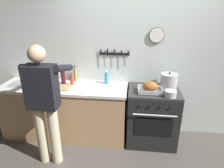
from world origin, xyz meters
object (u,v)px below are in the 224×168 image
(stock_pot, at_px, (169,81))
(bottle_wine_red, at_px, (63,77))
(saucepan, at_px, (170,94))
(bottle_hot_sauce, at_px, (72,80))
(bottle_vinegar, at_px, (75,75))
(bottle_soy_sauce, at_px, (56,78))
(cutting_board, at_px, (59,87))
(roasting_pan, at_px, (150,88))
(bottle_dish_soap, at_px, (107,78))
(person_cook, at_px, (44,100))
(stove, at_px, (152,116))

(stock_pot, bearing_deg, bottle_wine_red, -178.98)
(saucepan, xyz_separation_m, bottle_hot_sauce, (-1.50, 0.28, 0.03))
(bottle_vinegar, bearing_deg, bottle_wine_red, -133.13)
(bottle_wine_red, height_order, bottle_soy_sauce, bottle_wine_red)
(cutting_board, bearing_deg, bottle_wine_red, 85.18)
(roasting_pan, height_order, bottle_dish_soap, bottle_dish_soap)
(roasting_pan, bearing_deg, person_cook, -159.03)
(stove, xyz_separation_m, bottle_wine_red, (-1.44, 0.09, 0.58))
(stock_pot, bearing_deg, person_cook, -156.17)
(bottle_wine_red, bearing_deg, person_cook, -90.15)
(stove, bearing_deg, bottle_soy_sauce, 175.08)
(saucepan, distance_m, cutting_board, 1.66)
(bottle_dish_soap, bearing_deg, bottle_vinegar, 173.84)
(stock_pot, height_order, bottle_soy_sauce, stock_pot)
(bottle_wine_red, relative_size, bottle_soy_sauce, 1.66)
(stove, relative_size, roasting_pan, 2.56)
(roasting_pan, height_order, cutting_board, roasting_pan)
(bottle_soy_sauce, bearing_deg, stove, -4.92)
(bottle_vinegar, distance_m, bottle_hot_sauce, 0.19)
(roasting_pan, bearing_deg, cutting_board, 179.83)
(stock_pot, distance_m, bottle_hot_sauce, 1.52)
(bottle_soy_sauce, bearing_deg, bottle_dish_soap, 3.80)
(stove, height_order, cutting_board, cutting_board)
(bottle_wine_red, height_order, bottle_hot_sauce, bottle_wine_red)
(stock_pot, distance_m, bottle_wine_red, 1.67)
(stove, xyz_separation_m, person_cook, (-1.44, -0.62, 0.50))
(roasting_pan, bearing_deg, saucepan, -25.10)
(saucepan, relative_size, bottle_dish_soap, 0.78)
(bottle_dish_soap, distance_m, bottle_hot_sauce, 0.56)
(cutting_board, xyz_separation_m, bottle_dish_soap, (0.70, 0.28, 0.08))
(bottle_hot_sauce, bearing_deg, person_cook, -102.26)
(stock_pot, xyz_separation_m, bottle_vinegar, (-1.51, 0.13, -0.00))
(stove, height_order, bottle_wine_red, bottle_wine_red)
(cutting_board, xyz_separation_m, bottle_wine_red, (0.01, 0.18, 0.12))
(stove, distance_m, stock_pot, 0.62)
(stove, xyz_separation_m, bottle_soy_sauce, (-1.58, 0.14, 0.53))
(stock_pot, height_order, bottle_dish_soap, stock_pot)
(stock_pot, xyz_separation_m, saucepan, (-0.02, -0.34, -0.07))
(stock_pot, xyz_separation_m, cutting_board, (-1.68, -0.21, -0.10))
(person_cook, height_order, roasting_pan, person_cook)
(cutting_board, relative_size, bottle_hot_sauce, 1.93)
(bottle_dish_soap, relative_size, bottle_wine_red, 0.69)
(cutting_board, relative_size, bottle_dish_soap, 1.69)
(cutting_board, bearing_deg, stock_pot, 6.99)
(person_cook, bearing_deg, bottle_hot_sauce, -21.37)
(stove, distance_m, bottle_vinegar, 1.43)
(person_cook, xyz_separation_m, cutting_board, (-0.01, 0.53, -0.04))
(roasting_pan, xyz_separation_m, saucepan, (0.27, -0.13, -0.03))
(stove, bearing_deg, bottle_hot_sauce, 177.27)
(bottle_wine_red, bearing_deg, bottle_dish_soap, 8.75)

